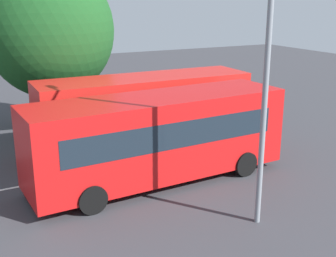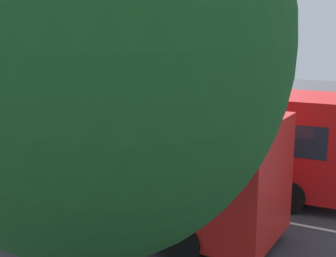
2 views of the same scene
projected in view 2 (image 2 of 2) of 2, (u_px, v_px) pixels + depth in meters
ground_plane at (167, 200)px, 14.28m from camera, size 67.53×67.53×0.00m
bus_far_left at (204, 133)px, 15.28m from camera, size 9.36×2.97×3.07m
bus_center_left at (103, 156)px, 12.63m from camera, size 9.28×2.72×3.07m
street_lamp at (219, 38)px, 18.46m from camera, size 0.54×2.54×7.85m
depot_tree at (81, 43)px, 6.91m from camera, size 6.02×5.42×7.96m
lane_stripe_outer_left at (167, 200)px, 14.28m from camera, size 13.60×0.29×0.01m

